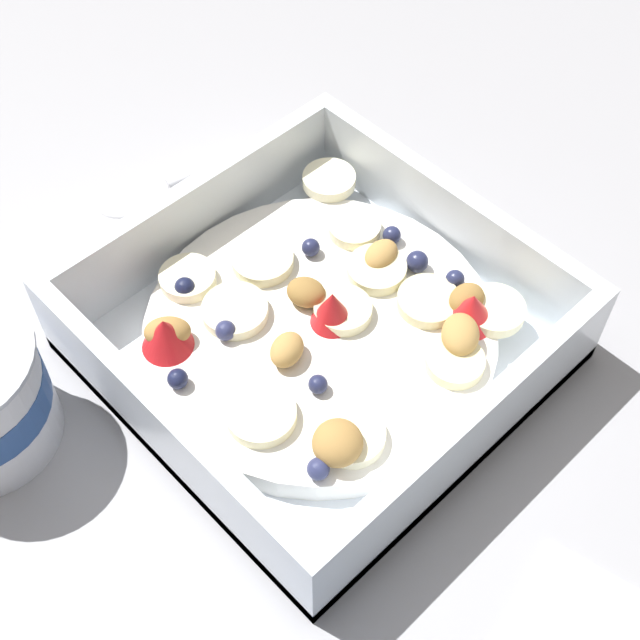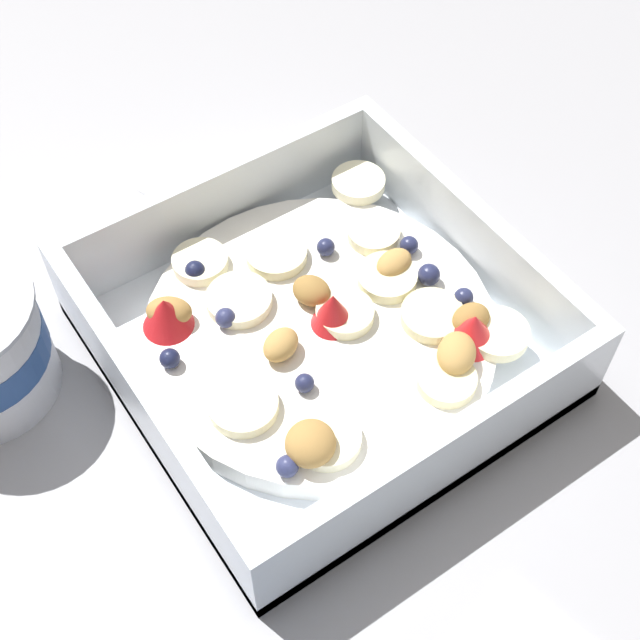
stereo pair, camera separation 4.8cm
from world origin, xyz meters
The scene contains 3 objects.
ground_plane centered at (0.00, 0.00, 0.00)m, with size 2.40×2.40×0.00m, color #9E9EA3.
fruit_bowl centered at (0.01, 0.01, 0.02)m, with size 0.22×0.22×0.06m.
spoon centered at (0.18, -0.02, 0.00)m, with size 0.06×0.17×0.01m.
Camera 1 is at (-0.19, 0.21, 0.41)m, focal length 49.71 mm.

